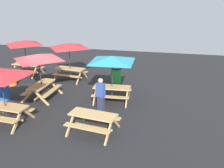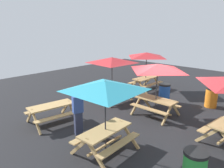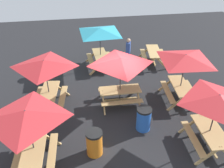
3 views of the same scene
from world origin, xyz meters
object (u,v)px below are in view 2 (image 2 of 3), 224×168
picnic_table_2 (105,91)px  picnic_table_3 (52,110)px  picnic_table_0 (112,63)px  trash_bin_orange (211,97)px  trash_bin_blue (164,93)px  person_standing (78,111)px  picnic_table_4 (157,71)px  picnic_table_5 (147,58)px

picnic_table_2 → picnic_table_3: (-0.01, 3.08, -1.43)m
picnic_table_0 → trash_bin_orange: picnic_table_0 is taller
picnic_table_3 → trash_bin_blue: size_ratio=2.01×
picnic_table_2 → trash_bin_blue: size_ratio=2.88×
picnic_table_2 → person_standing: bearing=81.6°
picnic_table_2 → trash_bin_orange: (6.29, -0.95, -1.49)m
picnic_table_2 → trash_bin_orange: picnic_table_2 is taller
picnic_table_2 → picnic_table_4: same height
picnic_table_4 → person_standing: 3.75m
picnic_table_0 → trash_bin_orange: bearing=-53.6°
trash_bin_blue → person_standing: 5.22m
trash_bin_orange → person_standing: 6.64m
picnic_table_3 → trash_bin_orange: 7.47m
trash_bin_blue → picnic_table_0: bearing=127.8°
trash_bin_orange → person_standing: bearing=158.0°
picnic_table_4 → picnic_table_0: bearing=-2.7°
picnic_table_3 → trash_bin_blue: (5.33, -2.02, -0.07)m
trash_bin_blue → trash_bin_orange: same height
trash_bin_orange → person_standing: (-6.15, 2.48, 0.39)m
picnic_table_2 → trash_bin_orange: 6.53m
picnic_table_3 → trash_bin_orange: size_ratio=2.01×
trash_bin_blue → person_standing: size_ratio=0.59×
picnic_table_4 → person_standing: (-3.42, 1.08, -1.10)m
picnic_table_0 → person_standing: 4.06m
picnic_table_5 → picnic_table_2: bearing=-153.1°
picnic_table_0 → picnic_table_5: size_ratio=1.21×
trash_bin_orange → trash_bin_blue: bearing=115.6°
trash_bin_blue → trash_bin_orange: size_ratio=1.00×
trash_bin_blue → picnic_table_2: bearing=-168.7°
picnic_table_0 → picnic_table_5: bearing=2.3°
picnic_table_4 → trash_bin_blue: (1.77, 0.61, -1.49)m
trash_bin_orange → picnic_table_2: bearing=171.4°
person_standing → picnic_table_5: bearing=-147.3°
picnic_table_2 → trash_bin_blue: bearing=8.0°
picnic_table_3 → person_standing: bearing=-76.7°
picnic_table_5 → trash_bin_blue: 2.83m
picnic_table_3 → person_standing: size_ratio=1.18×
trash_bin_orange → picnic_table_0: bearing=122.3°
trash_bin_blue → trash_bin_orange: (0.96, -2.01, 0.00)m
picnic_table_2 → trash_bin_blue: 5.63m
trash_bin_blue → trash_bin_orange: bearing=-64.4°
picnic_table_4 → trash_bin_orange: 3.42m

